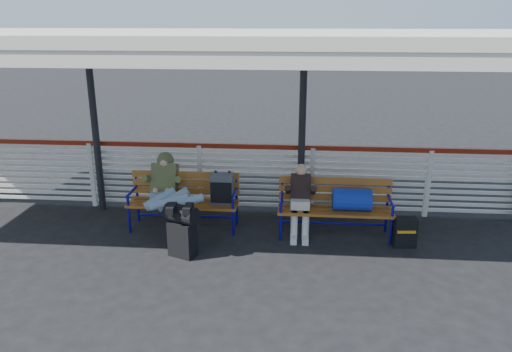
# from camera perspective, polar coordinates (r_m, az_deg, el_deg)

# --- Properties ---
(ground) EXTENTS (60.00, 60.00, 0.00)m
(ground) POSITION_cam_1_polar(r_m,az_deg,el_deg) (7.53, -9.03, -9.02)
(ground) COLOR black
(ground) RESTS_ON ground
(fence) EXTENTS (12.08, 0.08, 1.24)m
(fence) POSITION_cam_1_polar(r_m,az_deg,el_deg) (9.00, -6.41, 0.17)
(fence) COLOR silver
(fence) RESTS_ON ground
(canopy) EXTENTS (12.60, 3.60, 3.16)m
(canopy) POSITION_cam_1_polar(r_m,az_deg,el_deg) (7.58, -8.59, 15.12)
(canopy) COLOR silver
(canopy) RESTS_ON ground
(luggage_stack) EXTENTS (0.55, 0.43, 0.79)m
(luggage_stack) POSITION_cam_1_polar(r_m,az_deg,el_deg) (7.35, -8.47, -5.95)
(luggage_stack) COLOR black
(luggage_stack) RESTS_ON ground
(bench_left) EXTENTS (1.80, 0.56, 0.97)m
(bench_left) POSITION_cam_1_polar(r_m,az_deg,el_deg) (8.21, -6.63, -1.95)
(bench_left) COLOR #914E1C
(bench_left) RESTS_ON ground
(bench_right) EXTENTS (1.80, 0.56, 0.92)m
(bench_right) POSITION_cam_1_polar(r_m,az_deg,el_deg) (7.97, 9.98, -2.82)
(bench_right) COLOR #914E1C
(bench_right) RESTS_ON ground
(traveler_man) EXTENTS (0.94, 1.63, 0.77)m
(traveler_man) POSITION_cam_1_polar(r_m,az_deg,el_deg) (7.96, -9.87, -2.13)
(traveler_man) COLOR #86A0B5
(traveler_man) RESTS_ON ground
(companion_person) EXTENTS (0.32, 0.66, 1.15)m
(companion_person) POSITION_cam_1_polar(r_m,az_deg,el_deg) (7.94, 5.09, -2.73)
(companion_person) COLOR beige
(companion_person) RESTS_ON ground
(suitcase_side) EXTENTS (0.35, 0.23, 0.47)m
(suitcase_side) POSITION_cam_1_polar(r_m,az_deg,el_deg) (7.97, 16.66, -6.17)
(suitcase_side) COLOR black
(suitcase_side) RESTS_ON ground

